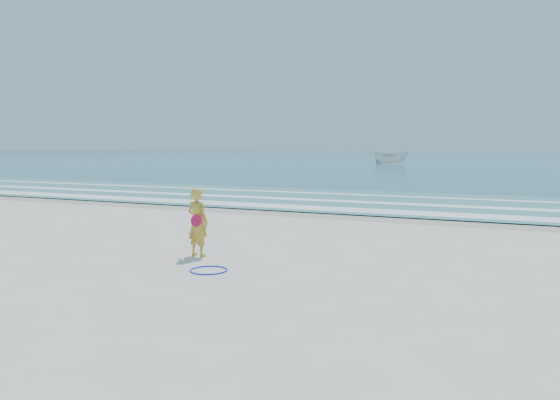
% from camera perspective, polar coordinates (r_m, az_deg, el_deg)
% --- Properties ---
extents(ground, '(400.00, 400.00, 0.00)m').
position_cam_1_polar(ground, '(11.95, -10.92, -6.41)').
color(ground, silver).
rests_on(ground, ground).
extents(wet_sand, '(400.00, 2.40, 0.00)m').
position_cam_1_polar(wet_sand, '(19.88, 4.21, -1.46)').
color(wet_sand, '#B2A893').
rests_on(wet_sand, ground).
extents(ocean, '(400.00, 190.00, 0.04)m').
position_cam_1_polar(ocean, '(114.75, 21.02, 4.15)').
color(ocean, '#19727F').
rests_on(ocean, ground).
extents(shallow, '(400.00, 10.00, 0.01)m').
position_cam_1_polar(shallow, '(24.60, 8.23, -0.02)').
color(shallow, '#59B7AD').
rests_on(shallow, ocean).
extents(foam_near, '(400.00, 1.40, 0.01)m').
position_cam_1_polar(foam_near, '(21.09, 5.43, -0.92)').
color(foam_near, white).
rests_on(foam_near, shallow).
extents(foam_mid, '(400.00, 0.90, 0.01)m').
position_cam_1_polar(foam_mid, '(23.84, 7.69, -0.17)').
color(foam_mid, white).
rests_on(foam_mid, shallow).
extents(foam_far, '(400.00, 0.60, 0.01)m').
position_cam_1_polar(foam_far, '(27.00, 9.71, 0.49)').
color(foam_far, white).
rests_on(foam_far, shallow).
extents(hoop, '(0.96, 0.96, 0.03)m').
position_cam_1_polar(hoop, '(11.05, -7.46, -7.28)').
color(hoop, '#0C21E8').
rests_on(hoop, ground).
extents(boat, '(4.50, 2.28, 1.66)m').
position_cam_1_polar(boat, '(72.93, 11.51, 4.37)').
color(boat, silver).
rests_on(boat, ocean).
extents(woman, '(0.63, 0.48, 1.55)m').
position_cam_1_polar(woman, '(12.37, -8.60, -2.31)').
color(woman, gold).
rests_on(woman, ground).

